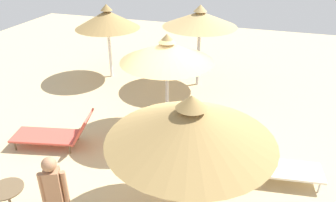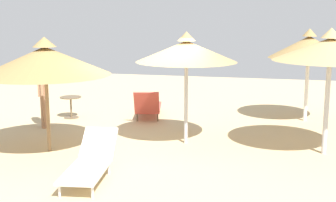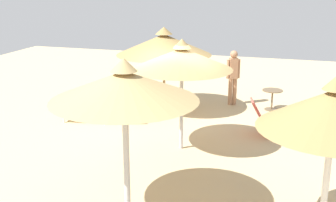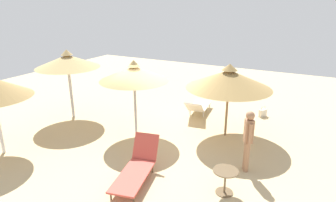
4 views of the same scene
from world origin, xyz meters
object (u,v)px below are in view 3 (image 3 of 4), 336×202
at_px(handbag, 104,92).
at_px(parasol_umbrella_near_right, 164,44).
at_px(lounge_chair_edge, 285,122).
at_px(parasol_umbrella_back, 334,110).
at_px(side_table_round, 272,96).
at_px(lounge_chair_center, 98,110).
at_px(person_standing_far_left, 233,74).
at_px(parasol_umbrella_far_right, 182,59).
at_px(parasol_umbrella_near_left, 124,86).

bearing_deg(handbag, parasol_umbrella_near_right, 70.94).
bearing_deg(handbag, lounge_chair_edge, 70.89).
relative_size(parasol_umbrella_back, side_table_round, 4.17).
relative_size(lounge_chair_center, person_standing_far_left, 1.18).
distance_m(parasol_umbrella_near_right, parasol_umbrella_far_right, 3.16).
relative_size(parasol_umbrella_back, lounge_chair_edge, 1.24).
bearing_deg(lounge_chair_center, person_standing_far_left, 129.29).
xyz_separation_m(parasol_umbrella_back, lounge_chair_center, (-4.15, -5.88, -1.77)).
height_order(parasol_umbrella_near_right, parasol_umbrella_near_left, parasol_umbrella_near_left).
distance_m(handbag, side_table_round, 5.62).
distance_m(lounge_chair_center, person_standing_far_left, 4.43).
relative_size(lounge_chair_center, side_table_round, 3.27).
bearing_deg(parasol_umbrella_back, parasol_umbrella_near_left, -85.65).
bearing_deg(side_table_round, lounge_chair_edge, 12.15).
height_order(person_standing_far_left, handbag, person_standing_far_left).
distance_m(parasol_umbrella_back, side_table_round, 7.03).
distance_m(parasol_umbrella_far_right, handbag, 5.65).
distance_m(parasol_umbrella_back, handbag, 9.70).
relative_size(parasol_umbrella_far_right, parasol_umbrella_back, 1.00).
xyz_separation_m(handbag, side_table_round, (-0.12, 5.61, 0.27)).
bearing_deg(parasol_umbrella_back, person_standing_far_left, -160.23).
distance_m(parasol_umbrella_near_left, lounge_chair_edge, 5.67).
bearing_deg(side_table_round, lounge_chair_center, -61.12).
height_order(parasol_umbrella_near_left, lounge_chair_center, parasol_umbrella_near_left).
distance_m(parasol_umbrella_near_left, handbag, 8.03).
relative_size(parasol_umbrella_near_left, person_standing_far_left, 1.57).
relative_size(parasol_umbrella_near_left, lounge_chair_center, 1.33).
distance_m(person_standing_far_left, side_table_round, 1.40).
height_order(lounge_chair_edge, lounge_chair_center, lounge_chair_edge).
height_order(lounge_chair_edge, person_standing_far_left, person_standing_far_left).
xyz_separation_m(parasol_umbrella_far_right, handbag, (-3.71, -3.75, -2.02)).
distance_m(parasol_umbrella_near_right, side_table_round, 3.70).
height_order(parasol_umbrella_far_right, side_table_round, parasol_umbrella_far_right).
bearing_deg(parasol_umbrella_far_right, side_table_round, 154.01).
xyz_separation_m(lounge_chair_edge, person_standing_far_left, (-2.44, -1.74, 0.64)).
bearing_deg(parasol_umbrella_near_right, parasol_umbrella_far_right, 24.80).
bearing_deg(person_standing_far_left, handbag, -85.67).
bearing_deg(parasol_umbrella_near_left, parasol_umbrella_back, 94.35).
xyz_separation_m(parasol_umbrella_back, side_table_round, (-6.71, -1.23, -1.68)).
relative_size(parasol_umbrella_near_right, parasol_umbrella_near_left, 1.04).
bearing_deg(lounge_chair_center, handbag, -158.61).
height_order(lounge_chair_edge, side_table_round, lounge_chair_edge).
height_order(parasol_umbrella_near_right, person_standing_far_left, parasol_umbrella_near_right).
xyz_separation_m(parasol_umbrella_back, handbag, (-6.59, -6.84, -1.95)).
relative_size(parasol_umbrella_near_right, lounge_chair_center, 1.38).
xyz_separation_m(parasol_umbrella_far_right, parasol_umbrella_near_left, (3.13, -0.11, 0.11)).
relative_size(person_standing_far_left, handbag, 3.78).
distance_m(lounge_chair_center, handbag, 2.63).
xyz_separation_m(parasol_umbrella_near_left, person_standing_far_left, (-7.17, 0.71, -1.29)).
distance_m(parasol_umbrella_near_left, side_table_round, 7.47).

